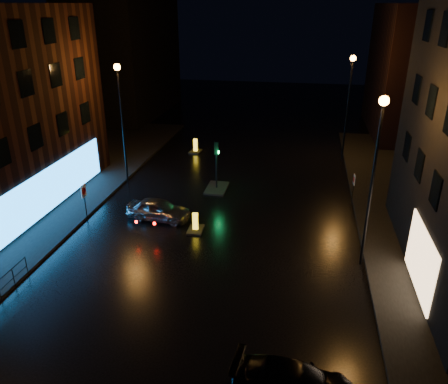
{
  "coord_description": "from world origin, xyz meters",
  "views": [
    {
      "loc": [
        4.5,
        -13.62,
        11.99
      ],
      "look_at": [
        0.6,
        7.21,
        2.8
      ],
      "focal_mm": 35.0,
      "sensor_mm": 36.0,
      "label": 1
    }
  ],
  "objects_px": {
    "silver_hatchback": "(159,210)",
    "dark_sedan": "(295,384)",
    "bollard_far": "(196,149)",
    "traffic_signal": "(217,182)",
    "road_sign_left": "(84,194)",
    "road_sign_right": "(354,182)",
    "bollard_near": "(195,227)"
  },
  "relations": [
    {
      "from": "dark_sedan",
      "to": "bollard_far",
      "type": "height_order",
      "value": "dark_sedan"
    },
    {
      "from": "silver_hatchback",
      "to": "dark_sedan",
      "type": "xyz_separation_m",
      "value": [
        8.52,
        -11.61,
        -0.04
      ]
    },
    {
      "from": "traffic_signal",
      "to": "road_sign_right",
      "type": "distance_m",
      "value": 9.19
    },
    {
      "from": "traffic_signal",
      "to": "road_sign_left",
      "type": "distance_m",
      "value": 9.15
    },
    {
      "from": "road_sign_right",
      "to": "silver_hatchback",
      "type": "bearing_deg",
      "value": 17.86
    },
    {
      "from": "dark_sedan",
      "to": "bollard_far",
      "type": "distance_m",
      "value": 26.37
    },
    {
      "from": "silver_hatchback",
      "to": "road_sign_left",
      "type": "distance_m",
      "value": 4.44
    },
    {
      "from": "traffic_signal",
      "to": "silver_hatchback",
      "type": "relative_size",
      "value": 0.91
    },
    {
      "from": "bollard_near",
      "to": "road_sign_left",
      "type": "distance_m",
      "value": 6.88
    },
    {
      "from": "bollard_far",
      "to": "road_sign_right",
      "type": "bearing_deg",
      "value": -28.5
    },
    {
      "from": "traffic_signal",
      "to": "road_sign_left",
      "type": "height_order",
      "value": "traffic_signal"
    },
    {
      "from": "road_sign_left",
      "to": "bollard_near",
      "type": "bearing_deg",
      "value": -1.93
    },
    {
      "from": "traffic_signal",
      "to": "dark_sedan",
      "type": "bearing_deg",
      "value": -70.26
    },
    {
      "from": "dark_sedan",
      "to": "road_sign_left",
      "type": "height_order",
      "value": "road_sign_left"
    },
    {
      "from": "road_sign_left",
      "to": "traffic_signal",
      "type": "bearing_deg",
      "value": 41.34
    },
    {
      "from": "bollard_far",
      "to": "road_sign_left",
      "type": "height_order",
      "value": "road_sign_left"
    },
    {
      "from": "dark_sedan",
      "to": "road_sign_left",
      "type": "relative_size",
      "value": 1.83
    },
    {
      "from": "traffic_signal",
      "to": "dark_sedan",
      "type": "height_order",
      "value": "traffic_signal"
    },
    {
      "from": "bollard_near",
      "to": "road_sign_right",
      "type": "xyz_separation_m",
      "value": [
        9.07,
        5.39,
        1.28
      ]
    },
    {
      "from": "dark_sedan",
      "to": "bollard_far",
      "type": "relative_size",
      "value": 2.88
    },
    {
      "from": "silver_hatchback",
      "to": "dark_sedan",
      "type": "bearing_deg",
      "value": -139.01
    },
    {
      "from": "dark_sedan",
      "to": "bollard_near",
      "type": "relative_size",
      "value": 3.22
    },
    {
      "from": "bollard_near",
      "to": "road_sign_left",
      "type": "relative_size",
      "value": 0.57
    },
    {
      "from": "road_sign_right",
      "to": "bollard_far",
      "type": "bearing_deg",
      "value": -37.3
    },
    {
      "from": "dark_sedan",
      "to": "bollard_far",
      "type": "bearing_deg",
      "value": 26.42
    },
    {
      "from": "silver_hatchback",
      "to": "road_sign_left",
      "type": "xyz_separation_m",
      "value": [
        -4.22,
        -0.9,
        1.05
      ]
    },
    {
      "from": "bollard_far",
      "to": "road_sign_left",
      "type": "relative_size",
      "value": 0.64
    },
    {
      "from": "silver_hatchback",
      "to": "bollard_near",
      "type": "height_order",
      "value": "silver_hatchback"
    },
    {
      "from": "silver_hatchback",
      "to": "dark_sedan",
      "type": "height_order",
      "value": "silver_hatchback"
    },
    {
      "from": "traffic_signal",
      "to": "bollard_far",
      "type": "distance_m",
      "value": 8.51
    },
    {
      "from": "silver_hatchback",
      "to": "traffic_signal",
      "type": "bearing_deg",
      "value": -20.7
    },
    {
      "from": "traffic_signal",
      "to": "bollard_near",
      "type": "xyz_separation_m",
      "value": [
        0.03,
        -6.22,
        -0.26
      ]
    }
  ]
}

